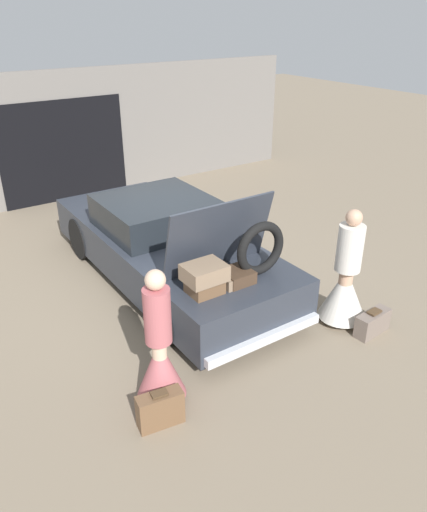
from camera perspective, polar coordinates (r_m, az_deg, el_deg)
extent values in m
plane|color=#7F705B|center=(8.12, -5.28, -2.55)|extent=(40.00, 40.00, 0.00)
cube|color=slate|center=(11.65, -17.03, 12.86)|extent=(12.00, 0.12, 2.80)
cube|color=black|center=(11.65, -16.71, 11.38)|extent=(2.80, 0.02, 2.20)
cube|color=#2D333D|center=(7.90, -5.43, 0.58)|extent=(1.83, 4.84, 0.63)
cube|color=#1E2328|center=(7.91, -6.63, 4.93)|extent=(1.61, 1.55, 0.48)
cylinder|color=black|center=(8.91, -14.90, 1.96)|extent=(0.18, 0.72, 0.72)
cylinder|color=black|center=(9.53, -5.36, 4.39)|extent=(0.18, 0.72, 0.72)
cylinder|color=black|center=(6.50, -5.63, -6.98)|extent=(0.18, 0.72, 0.72)
cylinder|color=black|center=(7.32, 6.04, -2.86)|extent=(0.18, 0.72, 0.72)
cube|color=silver|center=(6.25, 5.90, -9.42)|extent=(1.74, 0.10, 0.12)
cube|color=#2D333D|center=(6.43, 0.65, 2.30)|extent=(1.56, 0.29, 0.99)
cube|color=brown|center=(6.08, -1.03, -3.48)|extent=(0.40, 0.34, 0.18)
cube|color=#8C7259|center=(6.31, 2.31, -2.50)|extent=(0.40, 0.35, 0.14)
cube|color=#8C7259|center=(5.99, -1.04, -1.91)|extent=(0.50, 0.40, 0.21)
cube|color=#473323|center=(6.33, 2.64, -2.31)|extent=(0.37, 0.38, 0.16)
torus|color=black|center=(6.41, 5.41, 0.85)|extent=(0.73, 0.12, 0.73)
cylinder|color=beige|center=(5.59, -6.06, -12.91)|extent=(0.16, 0.16, 0.79)
cone|color=#B25B60|center=(5.57, -6.08, -12.59)|extent=(0.55, 0.55, 0.71)
cylinder|color=#B25B60|center=(5.17, -6.43, -6.82)|extent=(0.29, 0.29, 0.63)
sphere|color=beige|center=(4.95, -6.68, -2.74)|extent=(0.21, 0.21, 0.21)
cylinder|color=tan|center=(7.07, 14.64, -4.40)|extent=(0.19, 0.19, 0.81)
cone|color=silver|center=(7.05, 14.68, -4.11)|extent=(0.65, 0.65, 0.72)
cylinder|color=silver|center=(6.74, 15.33, 0.88)|extent=(0.34, 0.34, 0.64)
sphere|color=tan|center=(6.57, 15.78, 4.24)|extent=(0.22, 0.22, 0.22)
cube|color=brown|center=(5.44, -6.11, -17.05)|extent=(0.51, 0.25, 0.39)
cube|color=#4C3823|center=(5.30, -6.22, -15.35)|extent=(0.18, 0.13, 0.02)
cube|color=#75665B|center=(7.05, 17.71, -7.30)|extent=(0.56, 0.25, 0.31)
cube|color=#4C3823|center=(6.96, 17.91, -6.08)|extent=(0.20, 0.14, 0.02)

